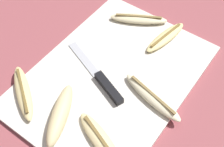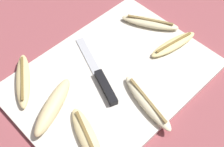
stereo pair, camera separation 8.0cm
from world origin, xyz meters
name	(u,v)px [view 2 (the right image)]	position (x,y,z in m)	size (l,w,h in m)	color
ground_plane	(112,79)	(0.00, 0.00, 0.00)	(4.00, 4.00, 0.00)	#93474C
cutting_board	(112,77)	(0.00, 0.00, 0.01)	(0.51, 0.37, 0.01)	silver
knife	(102,81)	(-0.03, 0.00, 0.02)	(0.10, 0.23, 0.02)	black
banana_cream_curved	(150,23)	(0.21, 0.06, 0.02)	(0.12, 0.16, 0.02)	beige
banana_ripe_center	(53,106)	(-0.17, 0.02, 0.03)	(0.17, 0.11, 0.04)	beige
banana_mellow_near	(87,136)	(-0.16, -0.09, 0.02)	(0.09, 0.16, 0.02)	beige
banana_golden_short	(173,44)	(0.19, -0.05, 0.02)	(0.16, 0.06, 0.02)	#EDD689
banana_bright_far	(146,103)	(0.00, -0.12, 0.02)	(0.07, 0.18, 0.02)	beige
banana_spotted_left	(23,80)	(-0.18, 0.14, 0.02)	(0.12, 0.16, 0.02)	#DBC684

